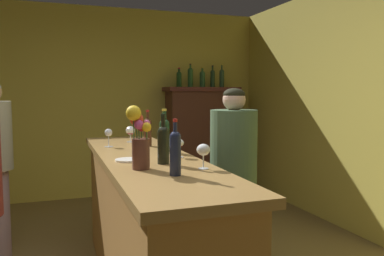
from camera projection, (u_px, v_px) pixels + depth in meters
name	position (u px, v px, depth m)	size (l,w,h in m)	color
wall_back	(84.00, 103.00, 5.45)	(5.19, 0.12, 2.66)	gold
bar_counter	(147.00, 227.00, 2.78)	(0.62, 2.54, 1.03)	#A5743A
display_cabinet	(201.00, 138.00, 5.76)	(1.07, 0.43, 1.55)	#4B261E
wine_bottle_chardonnay	(148.00, 130.00, 3.23)	(0.06, 0.06, 0.30)	#482818
wine_bottle_merlot	(175.00, 151.00, 2.08)	(0.06, 0.06, 0.30)	#1D233E
wine_bottle_pinot	(164.00, 133.00, 2.92)	(0.08, 0.08, 0.32)	#1B391E
wine_bottle_rose	(163.00, 142.00, 2.42)	(0.07, 0.07, 0.31)	black
wine_glass_front	(130.00, 131.00, 3.49)	(0.08, 0.08, 0.14)	white
wine_glass_mid	(109.00, 134.00, 3.18)	(0.07, 0.07, 0.15)	white
wine_glass_rear	(203.00, 150.00, 2.26)	(0.08, 0.08, 0.15)	white
wine_glass_spare	(179.00, 144.00, 2.66)	(0.07, 0.07, 0.13)	white
flower_arrangement	(139.00, 137.00, 2.24)	(0.14, 0.12, 0.37)	#522D23
cheese_plate	(128.00, 160.00, 2.54)	(0.17, 0.17, 0.01)	white
display_bottle_left	(179.00, 78.00, 5.56)	(0.08, 0.08, 0.27)	#1B3C19
display_bottle_midleft	(190.00, 76.00, 5.62)	(0.08, 0.08, 0.33)	#275327
display_bottle_center	(202.00, 78.00, 5.68)	(0.08, 0.08, 0.29)	#29522B
display_bottle_midright	(213.00, 78.00, 5.73)	(0.07, 0.07, 0.32)	#203A22
display_bottle_right	(222.00, 77.00, 5.78)	(0.07, 0.07, 0.34)	#2A462D
bartender	(233.00, 176.00, 3.07)	(0.37, 0.37, 1.51)	gray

